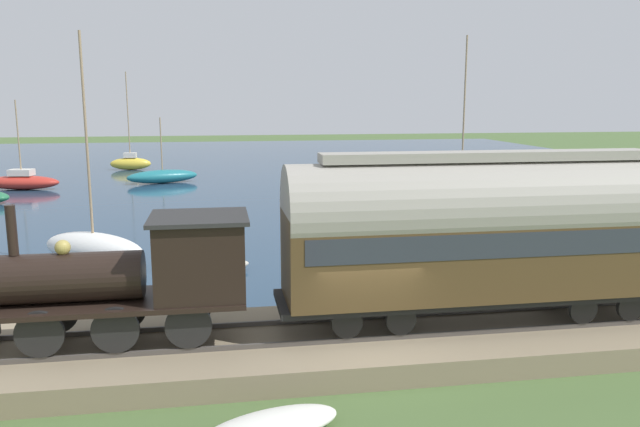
% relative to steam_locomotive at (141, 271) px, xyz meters
% --- Properties ---
extents(ground_plane, '(200.00, 200.00, 0.00)m').
position_rel_steam_locomotive_xyz_m(ground_plane, '(-0.87, -5.33, -2.40)').
color(ground_plane, '#476033').
extents(harbor_water, '(80.00, 80.00, 0.01)m').
position_rel_steam_locomotive_xyz_m(harbor_water, '(42.55, -5.33, -2.39)').
color(harbor_water, navy).
rests_on(harbor_water, ground).
extents(rail_embankment, '(4.51, 56.00, 0.70)m').
position_rel_steam_locomotive_xyz_m(rail_embankment, '(-0.00, -5.33, -2.10)').
color(rail_embankment, '#84755B').
rests_on(rail_embankment, ground).
extents(steam_locomotive, '(2.12, 6.53, 3.36)m').
position_rel_steam_locomotive_xyz_m(steam_locomotive, '(0.00, 0.00, 0.00)').
color(steam_locomotive, black).
rests_on(steam_locomotive, rail_embankment).
extents(passenger_coach, '(2.42, 10.82, 4.42)m').
position_rel_steam_locomotive_xyz_m(passenger_coach, '(-0.00, -8.65, 0.71)').
color(passenger_coach, black).
rests_on(passenger_coach, rail_embankment).
extents(sailboat_yellow, '(1.44, 3.71, 8.83)m').
position_rel_steam_locomotive_xyz_m(sailboat_yellow, '(44.45, 6.04, -1.72)').
color(sailboat_yellow, gold).
rests_on(sailboat_yellow, harbor_water).
extents(sailboat_navy, '(3.55, 5.21, 9.92)m').
position_rel_steam_locomotive_xyz_m(sailboat_navy, '(19.26, -15.80, -1.57)').
color(sailboat_navy, '#192347').
rests_on(sailboat_navy, harbor_water).
extents(sailboat_red, '(2.60, 5.54, 6.36)m').
position_rel_steam_locomotive_xyz_m(sailboat_red, '(32.59, 12.07, -1.81)').
color(sailboat_red, '#B72D23').
rests_on(sailboat_red, harbor_water).
extents(sailboat_white, '(3.99, 4.85, 8.91)m').
position_rel_steam_locomotive_xyz_m(sailboat_white, '(10.02, 3.01, -1.71)').
color(sailboat_white, white).
rests_on(sailboat_white, harbor_water).
extents(sailboat_teal, '(3.10, 5.65, 5.04)m').
position_rel_steam_locomotive_xyz_m(sailboat_teal, '(34.52, 2.37, -1.86)').
color(sailboat_teal, '#1E707A').
rests_on(sailboat_teal, harbor_water).
extents(rowboat_off_pier, '(1.13, 2.78, 0.44)m').
position_rel_steam_locomotive_xyz_m(rowboat_off_pier, '(6.31, -9.17, -2.17)').
color(rowboat_off_pier, silver).
rests_on(rowboat_off_pier, harbor_water).
extents(rowboat_near_shore, '(2.05, 2.92, 0.49)m').
position_rel_steam_locomotive_xyz_m(rowboat_near_shore, '(7.82, -1.66, -2.14)').
color(rowboat_near_shore, '#B7B2A3').
rests_on(rowboat_near_shore, harbor_water).
extents(rowboat_mid_harbor, '(1.38, 2.72, 0.52)m').
position_rel_steam_locomotive_xyz_m(rowboat_mid_harbor, '(9.23, -12.80, -2.13)').
color(rowboat_mid_harbor, silver).
rests_on(rowboat_mid_harbor, harbor_water).
extents(beached_dinghy, '(1.88, 3.00, 0.44)m').
position_rel_steam_locomotive_xyz_m(beached_dinghy, '(-3.75, -2.75, -2.18)').
color(beached_dinghy, silver).
rests_on(beached_dinghy, ground).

